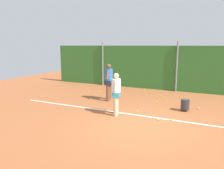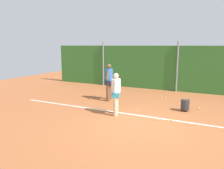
{
  "view_description": "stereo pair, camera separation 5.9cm",
  "coord_description": "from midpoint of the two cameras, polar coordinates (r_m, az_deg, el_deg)",
  "views": [
    {
      "loc": [
        2.26,
        -7.07,
        2.76
      ],
      "look_at": [
        -1.99,
        1.76,
        1.03
      ],
      "focal_mm": 35.66,
      "sensor_mm": 36.0,
      "label": 1
    },
    {
      "loc": [
        2.32,
        -7.04,
        2.76
      ],
      "look_at": [
        -1.99,
        1.76,
        1.03
      ],
      "focal_mm": 35.66,
      "sensor_mm": 36.0,
      "label": 2
    }
  ],
  "objects": [
    {
      "name": "tennis_ball_3",
      "position": [
        11.87,
        13.25,
        -3.51
      ],
      "size": [
        0.07,
        0.07,
        0.07
      ],
      "primitive_type": "sphere",
      "color": "#CCDB33",
      "rests_on": "ground_plane"
    },
    {
      "name": "tennis_ball_8",
      "position": [
        8.54,
        11.56,
        -8.79
      ],
      "size": [
        0.07,
        0.07,
        0.07
      ],
      "primitive_type": "sphere",
      "color": "#CCDB33",
      "rests_on": "ground_plane"
    },
    {
      "name": "court_baseline_paint",
      "position": [
        8.87,
        9.59,
        -8.2
      ],
      "size": [
        12.67,
        0.1,
        0.01
      ],
      "primitive_type": "cube",
      "color": "white",
      "rests_on": "ground_plane"
    },
    {
      "name": "player_foreground_near",
      "position": [
        8.79,
        0.87,
        -1.88
      ],
      "size": [
        0.43,
        0.74,
        1.69
      ],
      "rotation": [
        0.0,
        0.0,
        1.9
      ],
      "color": "beige",
      "rests_on": "ground_plane"
    },
    {
      "name": "fence_post_left",
      "position": [
        15.45,
        -2.52,
        5.37
      ],
      "size": [
        0.1,
        0.1,
        3.01
      ],
      "primitive_type": "cylinder",
      "color": "gray",
      "rests_on": "ground_plane"
    },
    {
      "name": "tennis_ball_1",
      "position": [
        13.85,
        8.18,
        -1.41
      ],
      "size": [
        0.07,
        0.07,
        0.07
      ],
      "primitive_type": "sphere",
      "color": "#CCDB33",
      "rests_on": "ground_plane"
    },
    {
      "name": "tennis_ball_11",
      "position": [
        11.47,
        -5.64,
        -3.76
      ],
      "size": [
        0.07,
        0.07,
        0.07
      ],
      "primitive_type": "sphere",
      "color": "#CCDB33",
      "rests_on": "ground_plane"
    },
    {
      "name": "ball_hopper",
      "position": [
        9.94,
        18.06,
        -4.85
      ],
      "size": [
        0.36,
        0.36,
        0.51
      ],
      "color": "#2D2D33",
      "rests_on": "ground_plane"
    },
    {
      "name": "tennis_ball_7",
      "position": [
        11.13,
        11.23,
        -4.34
      ],
      "size": [
        0.07,
        0.07,
        0.07
      ],
      "primitive_type": "sphere",
      "color": "#CCDB33",
      "rests_on": "ground_plane"
    },
    {
      "name": "tennis_ball_9",
      "position": [
        9.44,
        6.23,
        -6.81
      ],
      "size": [
        0.07,
        0.07,
        0.07
      ],
      "primitive_type": "sphere",
      "color": "#CCDB33",
      "rests_on": "ground_plane"
    },
    {
      "name": "fence_post_center",
      "position": [
        13.81,
        16.14,
        4.42
      ],
      "size": [
        0.1,
        0.1,
        3.01
      ],
      "primitive_type": "cylinder",
      "color": "gray",
      "rests_on": "ground_plane"
    },
    {
      "name": "ground_plane",
      "position": [
        9.71,
        11.1,
        -6.67
      ],
      "size": [
        26.66,
        26.66,
        0.0
      ],
      "primitive_type": "plane",
      "color": "#A85B33"
    },
    {
      "name": "tennis_ball_4",
      "position": [
        13.28,
        -3.44,
        -1.83
      ],
      "size": [
        0.07,
        0.07,
        0.07
      ],
      "primitive_type": "sphere",
      "color": "#CCDB33",
      "rests_on": "ground_plane"
    },
    {
      "name": "hedge_fence_backdrop",
      "position": [
        13.99,
        16.24,
        3.93
      ],
      "size": [
        17.33,
        0.25,
        2.73
      ],
      "primitive_type": "cube",
      "color": "#33702D",
      "rests_on": "ground_plane"
    },
    {
      "name": "tennis_ball_5",
      "position": [
        12.36,
        12.25,
        -2.93
      ],
      "size": [
        0.07,
        0.07,
        0.07
      ],
      "primitive_type": "sphere",
      "color": "#CCDB33",
      "rests_on": "ground_plane"
    },
    {
      "name": "player_midcourt",
      "position": [
        11.13,
        -0.99,
        1.14
      ],
      "size": [
        0.42,
        0.82,
        1.85
      ],
      "rotation": [
        0.0,
        0.0,
        1.78
      ],
      "color": "brown",
      "rests_on": "ground_plane"
    },
    {
      "name": "tennis_ball_12",
      "position": [
        10.5,
        21.16,
        -5.7
      ],
      "size": [
        0.07,
        0.07,
        0.07
      ],
      "primitive_type": "sphere",
      "color": "#CCDB33",
      "rests_on": "ground_plane"
    },
    {
      "name": "tennis_ball_2",
      "position": [
        8.6,
        14.73,
        -8.79
      ],
      "size": [
        0.07,
        0.07,
        0.07
      ],
      "primitive_type": "sphere",
      "color": "#CCDB33",
      "rests_on": "ground_plane"
    },
    {
      "name": "tennis_ball_0",
      "position": [
        9.62,
        -4.7,
        -6.47
      ],
      "size": [
        0.07,
        0.07,
        0.07
      ],
      "primitive_type": "sphere",
      "color": "#CCDB33",
      "rests_on": "ground_plane"
    }
  ]
}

